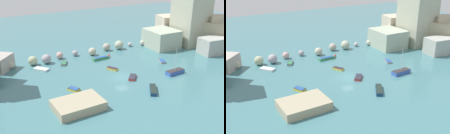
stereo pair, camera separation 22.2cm
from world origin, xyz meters
TOP-DOWN VIEW (x-y plane):
  - cove_water at (0.00, 0.00)m, footprint 160.00×160.00m
  - cliff_headland_right at (30.60, 10.44)m, footprint 22.95×23.81m
  - rock_breakwater at (0.84, 17.02)m, footprint 44.02×3.67m
  - stone_dock at (-13.32, -7.24)m, footprint 8.33×6.04m
  - channel_buoy at (4.05, 12.89)m, footprint 0.64×0.64m
  - moored_boat_0 at (-11.30, -0.37)m, footprint 2.24×2.63m
  - moored_boat_1 at (11.35, -4.10)m, footprint 4.47×1.81m
  - moored_boat_2 at (-13.74, 12.88)m, footprint 3.31×3.64m
  - moored_boat_3 at (1.77, -8.51)m, footprint 3.48×4.29m
  - moored_boat_4 at (-13.20, -5.89)m, footprint 3.93×1.97m
  - moored_boat_5 at (0.53, 5.00)m, footprint 2.14×2.83m
  - moored_boat_6 at (1.40, 12.30)m, footprint 4.41×1.33m
  - moored_boat_7 at (-7.88, 13.76)m, footprint 2.37×3.03m
  - moored_boat_8 at (13.66, 3.00)m, footprint 2.13×2.79m
  - moored_boat_9 at (1.73, -1.49)m, footprint 3.01×3.12m

SIDE VIEW (x-z plane):
  - cove_water at x=0.00m, z-range 0.00..0.00m
  - moored_boat_5 at x=0.53m, z-range 0.00..0.45m
  - moored_boat_2 at x=-13.74m, z-range 0.00..0.45m
  - moored_boat_7 at x=-7.88m, z-range 0.01..0.45m
  - moored_boat_8 at x=13.66m, z-range -0.01..0.48m
  - moored_boat_0 at x=-11.30m, z-range 0.01..0.48m
  - moored_boat_4 at x=-13.20m, z-range 0.00..0.50m
  - moored_boat_9 at x=1.73m, z-range 0.00..0.51m
  - moored_boat_6 at x=1.40m, z-range -0.01..0.64m
  - channel_buoy at x=4.05m, z-range 0.00..0.64m
  - moored_boat_3 at x=1.77m, z-range 0.00..0.65m
  - moored_boat_1 at x=11.35m, z-range -2.50..3.44m
  - stone_dock at x=-13.32m, z-range 0.00..1.52m
  - rock_breakwater at x=0.84m, z-range -0.17..2.28m
  - cliff_headland_right at x=30.60m, z-range -3.14..15.08m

